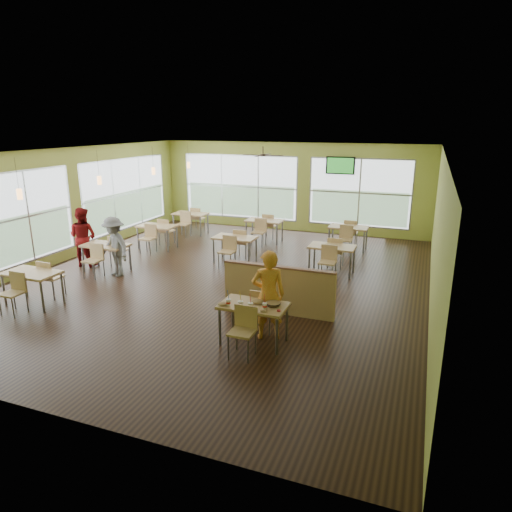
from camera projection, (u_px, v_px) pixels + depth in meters
name	position (u px, v px, depth m)	size (l,w,h in m)	color
room	(222.00, 218.00, 11.29)	(12.00, 12.04, 3.20)	black
window_bays	(188.00, 198.00, 14.99)	(9.24, 10.24, 2.38)	white
main_table	(254.00, 310.00, 8.19)	(1.22, 1.52, 0.87)	tan
half_wall_divider	(278.00, 290.00, 9.53)	(2.40, 0.14, 1.04)	tan
dining_tables	(214.00, 237.00, 13.46)	(6.92, 8.72, 0.87)	tan
pendant_lights	(127.00, 175.00, 12.74)	(0.11, 7.31, 0.86)	#2D2119
ceiling_fan	(263.00, 155.00, 13.60)	(1.25, 1.25, 0.29)	#2D2119
tv_backwall	(340.00, 165.00, 15.73)	(1.00, 0.07, 0.60)	black
man_plaid	(268.00, 295.00, 8.33)	(0.62, 0.41, 1.70)	orange
patron_maroon	(83.00, 237.00, 12.66)	(0.80, 0.62, 1.65)	maroon
patron_grey	(114.00, 247.00, 11.81)	(1.02, 0.58, 1.57)	slate
cup_blue	(228.00, 302.00, 8.08)	(0.09, 0.09, 0.33)	white
cup_yellow	(241.00, 305.00, 7.97)	(0.10, 0.10, 0.36)	white
cup_red_near	(250.00, 306.00, 7.91)	(0.09, 0.09, 0.34)	white
cup_red_far	(265.00, 306.00, 7.93)	(0.09, 0.09, 0.31)	white
food_basket	(273.00, 304.00, 8.09)	(0.27, 0.27, 0.06)	black
ketchup_cup	(279.00, 311.00, 7.85)	(0.06, 0.06, 0.03)	maroon
wrapper_left	(223.00, 304.00, 8.12)	(0.18, 0.16, 0.04)	olive
wrapper_mid	(258.00, 302.00, 8.21)	(0.23, 0.20, 0.06)	olive
wrapper_right	(264.00, 311.00, 7.84)	(0.13, 0.11, 0.03)	olive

